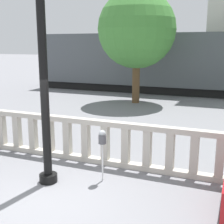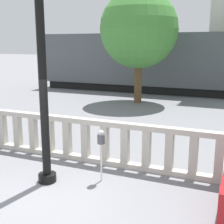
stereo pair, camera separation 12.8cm
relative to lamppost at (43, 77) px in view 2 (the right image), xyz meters
name	(u,v)px [view 2 (the right image)]	position (x,y,z in m)	size (l,w,h in m)	color
ground_plane	(41,204)	(0.51, -0.98, -2.55)	(160.00, 160.00, 0.00)	slate
balustrade	(95,141)	(0.51, 1.60, -1.92)	(17.28, 0.24, 1.24)	#BCB5A8
lamppost	(43,77)	(0.00, 0.00, 0.00)	(0.44, 0.44, 5.15)	black
parking_meter	(101,140)	(1.19, 0.56, -1.51)	(0.19, 0.19, 1.29)	silver
train_near	(190,62)	(0.77, 15.26, -0.45)	(20.80, 2.85, 4.60)	black
tree_left	(139,29)	(-1.36, 10.83, 1.53)	(4.29, 4.29, 6.23)	brown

